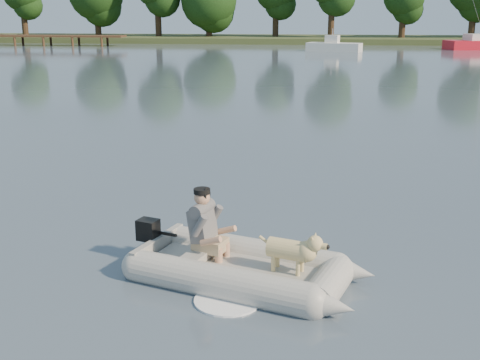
# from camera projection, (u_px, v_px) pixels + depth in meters

# --- Properties ---
(water) EXTENTS (160.00, 160.00, 0.00)m
(water) POSITION_uv_depth(u_px,v_px,m) (212.00, 269.00, 8.54)
(water) COLOR slate
(water) RESTS_ON ground
(shore_bank) EXTENTS (160.00, 12.00, 0.70)m
(shore_bank) POSITION_uv_depth(u_px,v_px,m) (297.00, 40.00, 67.74)
(shore_bank) COLOR #47512D
(shore_bank) RESTS_ON water
(dock) EXTENTS (18.00, 2.00, 1.04)m
(dock) POSITION_uv_depth(u_px,v_px,m) (38.00, 40.00, 60.85)
(dock) COLOR #4C331E
(dock) RESTS_ON water
(dinghy) EXTENTS (5.41, 4.78, 1.29)m
(dinghy) POSITION_uv_depth(u_px,v_px,m) (245.00, 242.00, 8.07)
(dinghy) COLOR #9C9C97
(dinghy) RESTS_ON water
(man) EXTENTS (0.82, 0.76, 1.00)m
(man) POSITION_uv_depth(u_px,v_px,m) (204.00, 222.00, 8.33)
(man) COLOR #5C5D61
(man) RESTS_ON dinghy
(dog) EXTENTS (0.92, 0.57, 0.58)m
(dog) POSITION_uv_depth(u_px,v_px,m) (288.00, 253.00, 7.89)
(dog) COLOR tan
(dog) RESTS_ON dinghy
(outboard_motor) EXTENTS (0.45, 0.38, 0.73)m
(outboard_motor) POSITION_uv_depth(u_px,v_px,m) (149.00, 242.00, 8.76)
(outboard_motor) COLOR black
(outboard_motor) RESTS_ON dinghy
(motorboat) EXTENTS (5.16, 3.19, 2.04)m
(motorboat) POSITION_uv_depth(u_px,v_px,m) (334.00, 41.00, 52.14)
(motorboat) COLOR white
(motorboat) RESTS_ON water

